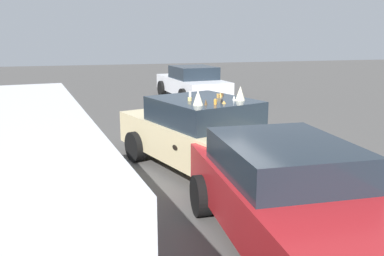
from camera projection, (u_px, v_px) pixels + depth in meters
The scene contains 4 objects.
ground_plane at pixel (206, 170), 8.28m from camera, with size 60.00×60.00×0.00m, color #514F4C.
art_car_decorated at pixel (206, 135), 8.13m from camera, with size 4.73×3.07×1.72m.
parked_sedan_far_right at pixel (192, 83), 17.05m from camera, with size 4.64×2.34×1.40m.
parked_sedan_row_back_far at pixel (293, 198), 5.11m from camera, with size 4.28×2.06×1.36m.
Camera 1 is at (-7.52, 2.33, 2.70)m, focal length 38.22 mm.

